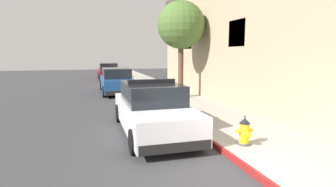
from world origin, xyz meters
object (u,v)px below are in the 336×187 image
at_px(fire_hydrant, 245,132).
at_px(street_tree, 181,26).
at_px(parked_car_dark_far, 108,71).
at_px(parked_car_silver_ahead, 117,81).
at_px(police_cruiser, 152,109).

height_order(fire_hydrant, street_tree, street_tree).
bearing_deg(street_tree, parked_car_dark_far, 101.54).
bearing_deg(parked_car_dark_far, parked_car_silver_ahead, -91.01).
distance_m(parked_car_dark_far, fire_hydrant, 21.64).
bearing_deg(fire_hydrant, street_tree, 83.20).
height_order(police_cruiser, street_tree, street_tree).
bearing_deg(street_tree, parked_car_silver_ahead, 127.99).
height_order(parked_car_silver_ahead, parked_car_dark_far, same).
height_order(parked_car_silver_ahead, street_tree, street_tree).
bearing_deg(parked_car_silver_ahead, street_tree, -52.01).
xyz_separation_m(fire_hydrant, street_tree, (0.92, 7.74, 3.40)).
xyz_separation_m(parked_car_dark_far, street_tree, (2.82, -13.81, 3.17)).
xyz_separation_m(parked_car_silver_ahead, parked_car_dark_far, (0.18, 9.97, 0.00)).
distance_m(parked_car_silver_ahead, street_tree, 5.81).
bearing_deg(fire_hydrant, parked_car_dark_far, 95.03).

